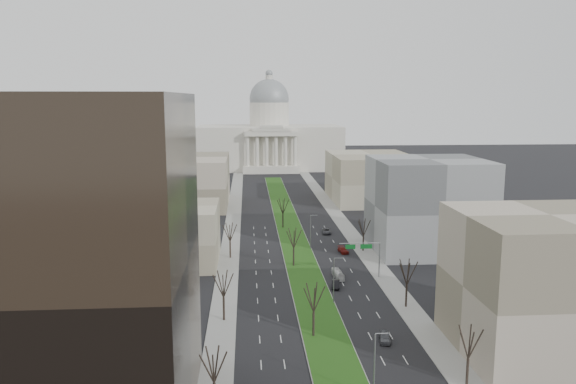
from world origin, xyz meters
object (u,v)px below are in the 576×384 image
car_black (336,284)px  box_van (338,274)px  car_grey_near (385,337)px  car_grey_far (326,231)px  car_red (343,250)px

car_black → box_van: (1.47, 6.24, 0.12)m
car_grey_near → car_black: bearing=108.0°
car_grey_far → box_van: 41.60m
car_red → car_grey_far: (-1.38, 20.98, 0.02)m
car_red → box_van: box_van is taller
car_grey_near → box_van: 33.08m
car_grey_near → car_black: (-3.91, 26.75, 0.01)m
car_black → car_grey_far: 47.95m
car_black → car_red: car_black is taller
car_grey_near → car_grey_far: size_ratio=0.86×
car_black → car_grey_far: (4.76, 47.71, -0.05)m
car_grey_near → car_red: size_ratio=0.92×
car_grey_far → box_van: (-3.29, -41.47, 0.17)m
car_red → car_grey_far: bearing=85.8°
car_black → car_grey_far: size_ratio=0.90×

